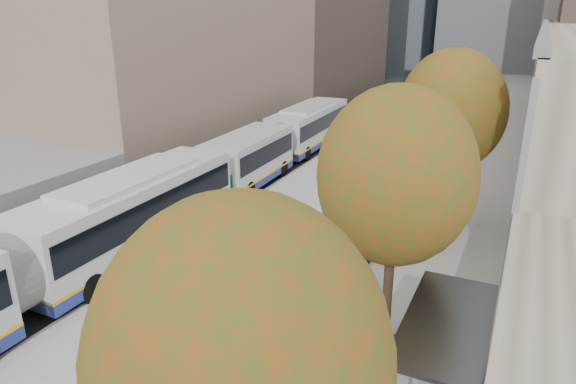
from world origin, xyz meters
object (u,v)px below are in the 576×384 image
Objects in this scene: cyclist at (252,358)px; distant_car at (378,101)px; bus_near at (45,257)px; bus_far at (287,138)px; bus_shelter at (454,339)px.

cyclist is 41.68m from distant_car.
distant_car is (-0.27, 40.23, -1.00)m from bus_near.
bus_near is 8.19m from cyclist.
bus_far is at bearing -84.87° from distant_car.
bus_shelter is at bearing -66.42° from distant_car.
cyclist is (-4.76, -1.10, -1.36)m from bus_shelter.
bus_near is (-12.87, -0.51, -0.47)m from bus_shelter.
distant_car is at bearing 88.36° from bus_far.
bus_near reaches higher than distant_car.
bus_near reaches higher than bus_shelter.
bus_shelter reaches higher than distant_car.
cyclist is (8.12, -0.59, -0.89)m from bus_near.
bus_near is 4.52× the size of distant_car.
bus_shelter is at bearing 2.00° from bus_near.
cyclist is at bearing -4.44° from bus_near.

